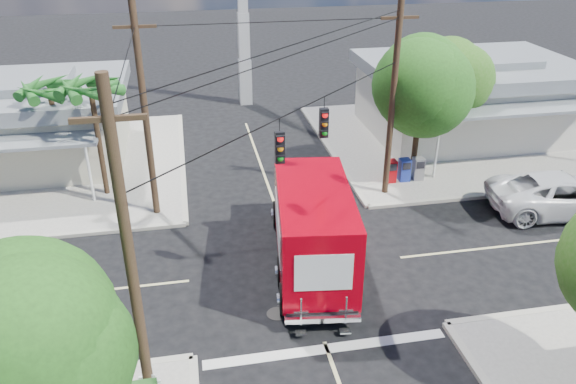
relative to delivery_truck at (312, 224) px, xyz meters
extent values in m
plane|color=black|center=(-0.52, -0.17, -1.76)|extent=(120.00, 120.00, 0.00)
cube|color=gray|center=(10.48, 10.83, -1.69)|extent=(14.00, 14.00, 0.14)
cube|color=#B1AC9D|center=(3.48, 10.83, -1.69)|extent=(0.25, 14.00, 0.14)
cube|color=#B1AC9D|center=(10.48, 3.83, -1.69)|extent=(14.00, 0.25, 0.14)
cube|color=gray|center=(-11.52, 10.83, -1.69)|extent=(14.00, 14.00, 0.14)
cube|color=#B1AC9D|center=(-4.52, 10.83, -1.69)|extent=(0.25, 14.00, 0.14)
cube|color=#B1AC9D|center=(-11.52, 3.83, -1.69)|extent=(14.00, 0.25, 0.14)
cube|color=beige|center=(-0.52, 9.83, -1.75)|extent=(0.12, 12.00, 0.01)
cube|color=beige|center=(9.48, -0.17, -1.75)|extent=(12.00, 0.12, 0.01)
cube|color=beige|center=(-10.52, -0.17, -1.75)|extent=(12.00, 0.12, 0.01)
cube|color=silver|center=(-0.52, -4.47, -1.75)|extent=(7.50, 0.40, 0.01)
cube|color=beige|center=(11.98, 11.83, 0.08)|extent=(11.00, 8.00, 3.40)
cube|color=gray|center=(11.98, 11.83, 2.13)|extent=(11.80, 8.80, 0.70)
cube|color=gray|center=(11.98, 11.83, 2.63)|extent=(6.05, 4.40, 0.50)
cube|color=gray|center=(11.98, 6.93, 1.28)|extent=(9.90, 1.80, 0.15)
cylinder|color=silver|center=(7.58, 6.13, -0.17)|extent=(0.12, 0.12, 2.90)
cube|color=beige|center=(-12.52, 12.33, -0.02)|extent=(10.00, 8.00, 3.20)
cube|color=gray|center=(-12.52, 12.33, 1.93)|extent=(10.80, 8.80, 0.70)
cube|color=gray|center=(-12.52, 12.33, 2.43)|extent=(5.50, 4.40, 0.50)
cylinder|color=silver|center=(-8.52, 6.63, -0.27)|extent=(0.12, 0.12, 2.70)
cube|color=silver|center=(-0.02, 19.83, -0.26)|extent=(0.80, 0.80, 3.00)
cube|color=silver|center=(-0.02, 19.83, 2.74)|extent=(0.70, 0.70, 3.00)
sphere|color=#224E18|center=(-7.52, -7.67, 2.56)|extent=(3.71, 3.71, 3.71)
sphere|color=#224E18|center=(-7.92, -7.47, 2.79)|extent=(3.02, 3.02, 3.02)
sphere|color=#224E18|center=(-7.17, -7.97, 2.44)|extent=(3.25, 3.25, 3.25)
cylinder|color=#422D1C|center=(6.68, 6.63, 0.43)|extent=(0.28, 0.28, 4.10)
sphere|color=#224E18|center=(6.68, 6.63, 2.99)|extent=(4.10, 4.10, 4.10)
sphere|color=#224E18|center=(6.28, 6.83, 3.25)|extent=(3.33, 3.33, 3.33)
sphere|color=#224E18|center=(7.03, 6.33, 2.86)|extent=(3.58, 3.58, 3.58)
cylinder|color=#422D1C|center=(9.28, 8.83, 0.18)|extent=(0.28, 0.28, 3.58)
sphere|color=#2A6415|center=(9.28, 8.83, 2.42)|extent=(3.58, 3.58, 3.58)
sphere|color=#2A6415|center=(8.88, 9.03, 2.64)|extent=(2.91, 2.91, 2.91)
sphere|color=#2A6415|center=(9.63, 8.53, 2.30)|extent=(3.14, 3.14, 3.14)
cylinder|color=#422D1C|center=(-8.02, 7.33, 0.88)|extent=(0.24, 0.24, 5.00)
cone|color=#226721|center=(-7.12, 7.33, 3.48)|extent=(0.50, 2.06, 0.98)
cone|color=#226721|center=(-7.46, 8.04, 3.48)|extent=(1.92, 1.68, 0.98)
cone|color=#226721|center=(-8.22, 8.21, 3.48)|extent=(2.12, 0.95, 0.98)
cone|color=#226721|center=(-8.83, 7.72, 3.48)|extent=(1.34, 2.07, 0.98)
cone|color=#226721|center=(-8.83, 6.94, 3.48)|extent=(1.34, 2.07, 0.98)
cone|color=#226721|center=(-8.22, 6.46, 3.48)|extent=(2.12, 0.95, 0.98)
cone|color=#226721|center=(-7.46, 6.63, 3.48)|extent=(1.92, 1.68, 0.98)
cylinder|color=#422D1C|center=(-10.02, 8.83, 0.68)|extent=(0.24, 0.24, 4.60)
cone|color=#226721|center=(-9.12, 8.83, 3.08)|extent=(0.50, 2.06, 0.98)
cone|color=#226721|center=(-9.46, 9.54, 3.08)|extent=(1.92, 1.68, 0.98)
cone|color=#226721|center=(-10.22, 9.71, 3.08)|extent=(2.12, 0.95, 0.98)
cone|color=#226721|center=(-10.83, 9.22, 3.08)|extent=(1.34, 2.07, 0.98)
cone|color=#226721|center=(-10.83, 8.44, 3.08)|extent=(1.34, 2.07, 0.98)
cone|color=#226721|center=(-10.22, 7.96, 3.08)|extent=(2.12, 0.95, 0.98)
cone|color=#226721|center=(-9.46, 8.13, 3.08)|extent=(1.92, 1.68, 0.98)
cylinder|color=#473321|center=(-5.72, -5.37, 2.74)|extent=(0.28, 0.28, 9.00)
cube|color=#473321|center=(-5.72, -5.37, 6.24)|extent=(1.60, 0.12, 0.12)
cylinder|color=#473321|center=(4.68, 5.03, 2.74)|extent=(0.28, 0.28, 9.00)
cube|color=#473321|center=(4.68, 5.03, 6.24)|extent=(1.60, 0.12, 0.12)
cylinder|color=#473321|center=(-5.72, 5.03, 2.74)|extent=(0.28, 0.28, 9.00)
cube|color=#473321|center=(-5.72, 5.03, 6.24)|extent=(1.60, 0.12, 0.12)
cylinder|color=black|center=(-0.52, -0.17, 4.44)|extent=(10.43, 10.43, 0.04)
cube|color=black|center=(-1.32, -0.97, 3.49)|extent=(0.30, 0.24, 1.05)
sphere|color=red|center=(-1.32, -1.11, 3.82)|extent=(0.20, 0.20, 0.20)
cube|color=black|center=(0.58, 0.93, 3.49)|extent=(0.30, 0.24, 1.05)
sphere|color=red|center=(0.58, 0.79, 3.82)|extent=(0.20, 0.20, 0.20)
cube|color=#AB080F|center=(5.28, 6.03, -1.07)|extent=(0.50, 0.50, 1.10)
cube|color=#1E339E|center=(5.98, 6.03, -1.07)|extent=(0.50, 0.50, 1.10)
cube|color=slate|center=(6.68, 6.03, -1.07)|extent=(0.50, 0.50, 1.10)
cube|color=black|center=(0.02, 0.16, -1.21)|extent=(3.24, 7.94, 0.25)
cube|color=#B3000F|center=(0.41, 3.14, -0.42)|extent=(2.57, 1.97, 2.17)
cube|color=black|center=(0.49, 3.83, -0.03)|extent=(2.09, 0.51, 0.94)
cube|color=silver|center=(0.52, 4.03, -1.11)|extent=(2.27, 0.41, 0.35)
cube|color=#B3000F|center=(-0.09, -0.73, 0.27)|extent=(3.18, 6.00, 2.87)
cube|color=white|center=(1.15, -0.89, 0.42)|extent=(0.47, 3.53, 1.28)
cube|color=white|center=(-1.34, -0.57, 0.42)|extent=(0.47, 3.53, 1.28)
cube|color=white|center=(-0.46, -3.59, 0.42)|extent=(1.77, 0.25, 1.28)
cube|color=silver|center=(-0.48, -3.72, -1.21)|extent=(2.38, 0.55, 0.18)
cube|color=silver|center=(-1.18, -3.75, -0.82)|extent=(0.45, 0.12, 0.99)
cube|color=silver|center=(0.19, -3.93, -0.82)|extent=(0.45, 0.12, 0.99)
cylinder|color=black|center=(-0.74, 3.14, -1.21)|extent=(0.45, 1.12, 1.09)
cylinder|color=black|center=(1.51, 2.85, -1.21)|extent=(0.45, 1.12, 1.09)
cylinder|color=black|center=(-1.47, -2.54, -1.21)|extent=(0.45, 1.12, 1.09)
cylinder|color=black|center=(0.78, -2.83, -1.21)|extent=(0.45, 1.12, 1.09)
imported|color=silver|center=(11.62, 1.98, -0.89)|extent=(6.56, 3.63, 1.74)
camera|label=1|loc=(-4.11, -17.03, 10.18)|focal=35.00mm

